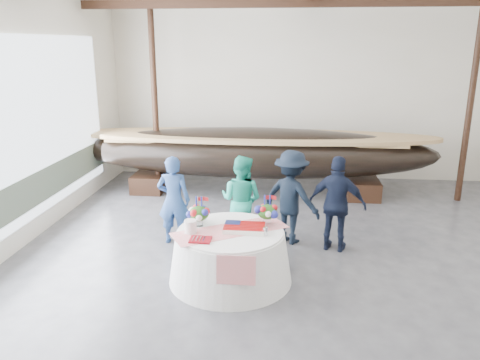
# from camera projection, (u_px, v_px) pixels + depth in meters

# --- Properties ---
(floor) EXTENTS (10.00, 12.00, 0.01)m
(floor) POSITION_uv_depth(u_px,v_px,m) (311.00, 285.00, 6.92)
(floor) COLOR #3D3D42
(floor) RESTS_ON ground
(wall_back) EXTENTS (10.00, 0.02, 4.50)m
(wall_back) POSITION_uv_depth(u_px,v_px,m) (305.00, 92.00, 12.03)
(wall_back) COLOR silver
(wall_back) RESTS_ON ground
(pavilion_structure) EXTENTS (9.80, 11.76, 4.50)m
(pavilion_structure) POSITION_uv_depth(u_px,v_px,m) (321.00, 2.00, 6.53)
(pavilion_structure) COLOR black
(pavilion_structure) RESTS_ON ground
(open_bay) EXTENTS (0.03, 7.00, 3.20)m
(open_bay) POSITION_uv_depth(u_px,v_px,m) (17.00, 144.00, 7.86)
(open_bay) COLOR silver
(open_bay) RESTS_ON ground
(longboat_display) EXTENTS (8.45, 1.69, 1.58)m
(longboat_display) POSITION_uv_depth(u_px,v_px,m) (254.00, 152.00, 10.90)
(longboat_display) COLOR black
(longboat_display) RESTS_ON ground
(banquet_table) EXTENTS (1.85, 1.85, 0.79)m
(banquet_table) POSITION_uv_depth(u_px,v_px,m) (230.00, 255.00, 7.01)
(banquet_table) COLOR silver
(banquet_table) RESTS_ON ground
(tabletop_items) EXTENTS (1.75, 1.36, 0.40)m
(tabletop_items) POSITION_uv_depth(u_px,v_px,m) (230.00, 217.00, 7.00)
(tabletop_items) COLOR red
(tabletop_items) RESTS_ON banquet_table
(guest_woman_blue) EXTENTS (0.58, 0.38, 1.60)m
(guest_woman_blue) POSITION_uv_depth(u_px,v_px,m) (174.00, 200.00, 8.22)
(guest_woman_blue) COLOR navy
(guest_woman_blue) RESTS_ON ground
(guest_woman_teal) EXTENTS (0.94, 0.84, 1.60)m
(guest_woman_teal) POSITION_uv_depth(u_px,v_px,m) (241.00, 200.00, 8.22)
(guest_woman_teal) COLOR teal
(guest_woman_teal) RESTS_ON ground
(guest_man_left) EXTENTS (1.25, 1.08, 1.68)m
(guest_man_left) POSITION_uv_depth(u_px,v_px,m) (291.00, 197.00, 8.24)
(guest_man_left) COLOR black
(guest_man_left) RESTS_ON ground
(guest_man_right) EXTENTS (1.05, 0.67, 1.66)m
(guest_man_right) POSITION_uv_depth(u_px,v_px,m) (337.00, 204.00, 7.91)
(guest_man_right) COLOR black
(guest_man_right) RESTS_ON ground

